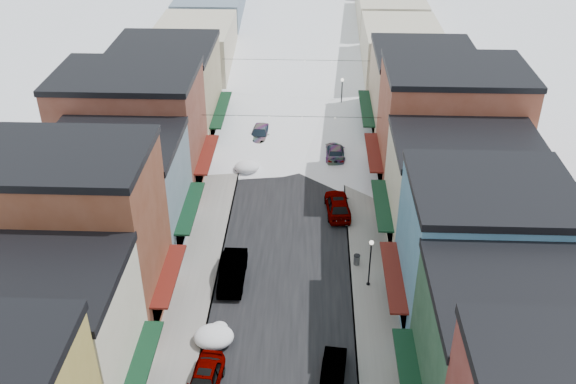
# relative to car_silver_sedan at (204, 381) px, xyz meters

# --- Properties ---
(road) EXTENTS (10.00, 160.00, 0.01)m
(road) POSITION_rel_car_silver_sedan_xyz_m (4.30, 46.50, -0.78)
(road) COLOR black
(road) RESTS_ON ground
(sidewalk_left) EXTENTS (3.20, 160.00, 0.15)m
(sidewalk_left) POSITION_rel_car_silver_sedan_xyz_m (-2.30, 46.50, -0.71)
(sidewalk_left) COLOR gray
(sidewalk_left) RESTS_ON ground
(sidewalk_right) EXTENTS (3.20, 160.00, 0.15)m
(sidewalk_right) POSITION_rel_car_silver_sedan_xyz_m (10.90, 46.50, -0.71)
(sidewalk_right) COLOR gray
(sidewalk_right) RESTS_ON ground
(curb_left) EXTENTS (0.10, 160.00, 0.15)m
(curb_left) POSITION_rel_car_silver_sedan_xyz_m (-0.75, 46.50, -0.71)
(curb_left) COLOR slate
(curb_left) RESTS_ON ground
(curb_right) EXTENTS (0.10, 160.00, 0.15)m
(curb_right) POSITION_rel_car_silver_sedan_xyz_m (9.35, 46.50, -0.71)
(curb_right) COLOR slate
(curb_right) RESTS_ON ground
(bldg_l_cream) EXTENTS (11.30, 8.20, 9.50)m
(bldg_l_cream) POSITION_rel_car_silver_sedan_xyz_m (-8.89, -1.00, 3.98)
(bldg_l_cream) COLOR beige
(bldg_l_cream) RESTS_ON ground
(bldg_l_brick_near) EXTENTS (12.30, 8.20, 12.50)m
(bldg_l_brick_near) POSITION_rel_car_silver_sedan_xyz_m (-9.39, 7.00, 5.48)
(bldg_l_brick_near) COLOR brown
(bldg_l_brick_near) RESTS_ON ground
(bldg_l_grayblue) EXTENTS (11.30, 9.20, 9.00)m
(bldg_l_grayblue) POSITION_rel_car_silver_sedan_xyz_m (-8.89, 15.50, 3.73)
(bldg_l_grayblue) COLOR slate
(bldg_l_grayblue) RESTS_ON ground
(bldg_l_brick_far) EXTENTS (13.30, 9.20, 11.00)m
(bldg_l_brick_far) POSITION_rel_car_silver_sedan_xyz_m (-9.89, 24.50, 4.73)
(bldg_l_brick_far) COLOR brown
(bldg_l_brick_far) RESTS_ON ground
(bldg_l_tan) EXTENTS (11.30, 11.20, 10.00)m
(bldg_l_tan) POSITION_rel_car_silver_sedan_xyz_m (-8.89, 34.50, 4.23)
(bldg_l_tan) COLOR tan
(bldg_l_tan) RESTS_ON ground
(bldg_r_green) EXTENTS (11.30, 9.20, 9.50)m
(bldg_r_green) POSITION_rel_car_silver_sedan_xyz_m (17.49, -1.50, 3.98)
(bldg_r_green) COLOR #1F412B
(bldg_r_green) RESTS_ON ground
(bldg_r_blue) EXTENTS (11.30, 9.20, 10.50)m
(bldg_r_blue) POSITION_rel_car_silver_sedan_xyz_m (17.49, 7.50, 4.48)
(bldg_r_blue) COLOR teal
(bldg_r_blue) RESTS_ON ground
(bldg_r_cream) EXTENTS (12.30, 9.20, 9.00)m
(bldg_r_cream) POSITION_rel_car_silver_sedan_xyz_m (17.99, 16.50, 3.73)
(bldg_r_cream) COLOR beige
(bldg_r_cream) RESTS_ON ground
(bldg_r_brick_far) EXTENTS (13.30, 9.20, 11.50)m
(bldg_r_brick_far) POSITION_rel_car_silver_sedan_xyz_m (18.49, 25.50, 4.98)
(bldg_r_brick_far) COLOR brown
(bldg_r_brick_far) RESTS_ON ground
(bldg_r_tan) EXTENTS (11.30, 11.20, 9.50)m
(bldg_r_tan) POSITION_rel_car_silver_sedan_xyz_m (17.49, 35.50, 3.98)
(bldg_r_tan) COLOR tan
(bldg_r_tan) RESTS_ON ground
(distant_blocks) EXTENTS (34.00, 55.00, 8.00)m
(distant_blocks) POSITION_rel_car_silver_sedan_xyz_m (4.30, 69.50, 3.22)
(distant_blocks) COLOR gray
(distant_blocks) RESTS_ON ground
(overhead_cables) EXTENTS (16.40, 15.04, 0.04)m
(overhead_cables) POSITION_rel_car_silver_sedan_xyz_m (4.30, 34.00, 5.42)
(overhead_cables) COLOR black
(overhead_cables) RESTS_ON ground
(car_silver_sedan) EXTENTS (2.27, 4.74, 1.56)m
(car_silver_sedan) POSITION_rel_car_silver_sedan_xyz_m (0.00, 0.00, 0.00)
(car_silver_sedan) COLOR #A9ACB1
(car_silver_sedan) RESTS_ON ground
(car_dark_hatch) EXTENTS (1.79, 5.13, 1.69)m
(car_dark_hatch) POSITION_rel_car_silver_sedan_xyz_m (0.52, 10.51, 0.06)
(car_dark_hatch) COLOR black
(car_dark_hatch) RESTS_ON ground
(car_silver_wagon) EXTENTS (2.62, 5.46, 1.53)m
(car_silver_wagon) POSITION_rel_car_silver_sedan_xyz_m (0.80, 33.77, -0.01)
(car_silver_wagon) COLOR gray
(car_silver_wagon) RESTS_ON ground
(car_green_sedan) EXTENTS (1.86, 4.22, 1.35)m
(car_green_sedan) POSITION_rel_car_silver_sedan_xyz_m (7.80, 1.28, -0.11)
(car_green_sedan) COLOR black
(car_green_sedan) RESTS_ON ground
(car_gray_suv) EXTENTS (2.42, 5.13, 1.70)m
(car_gray_suv) POSITION_rel_car_silver_sedan_xyz_m (8.59, 20.08, 0.07)
(car_gray_suv) COLOR gray
(car_gray_suv) RESTS_ON ground
(car_black_sedan) EXTENTS (1.97, 4.80, 1.39)m
(car_black_sedan) POSITION_rel_car_silver_sedan_xyz_m (8.60, 30.24, -0.09)
(car_black_sedan) COLOR black
(car_black_sedan) RESTS_ON ground
(car_lane_silver) EXTENTS (1.96, 4.06, 1.33)m
(car_lane_silver) POSITION_rel_car_silver_sedan_xyz_m (3.37, 41.97, -0.11)
(car_lane_silver) COLOR gray
(car_lane_silver) RESTS_ON ground
(car_lane_white) EXTENTS (2.52, 5.34, 1.47)m
(car_lane_white) POSITION_rel_car_silver_sedan_xyz_m (5.71, 47.55, -0.04)
(car_lane_white) COLOR silver
(car_lane_white) RESTS_ON ground
(trash_can) EXTENTS (0.50, 0.50, 0.85)m
(trash_can) POSITION_rel_car_silver_sedan_xyz_m (9.84, 12.66, -0.20)
(trash_can) COLOR #535557
(trash_can) RESTS_ON sidewalk_right
(streetlamp_near) EXTENTS (0.33, 0.33, 3.95)m
(streetlamp_near) POSITION_rel_car_silver_sedan_xyz_m (10.58, 10.26, 1.86)
(streetlamp_near) COLOR black
(streetlamp_near) RESTS_ON sidewalk_right
(streetlamp_far) EXTENTS (0.37, 0.37, 4.46)m
(streetlamp_far) POSITION_rel_car_silver_sedan_xyz_m (9.50, 40.23, 2.18)
(streetlamp_far) COLOR black
(streetlamp_far) RESTS_ON sidewalk_right
(snow_pile_mid) EXTENTS (2.66, 2.84, 1.13)m
(snow_pile_mid) POSITION_rel_car_silver_sedan_xyz_m (0.02, 4.09, -0.24)
(snow_pile_mid) COLOR white
(snow_pile_mid) RESTS_ON ground
(snow_pile_far) EXTENTS (2.37, 2.66, 1.00)m
(snow_pile_far) POSITION_rel_car_silver_sedan_xyz_m (0.02, 27.19, -0.30)
(snow_pile_far) COLOR white
(snow_pile_far) RESTS_ON ground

